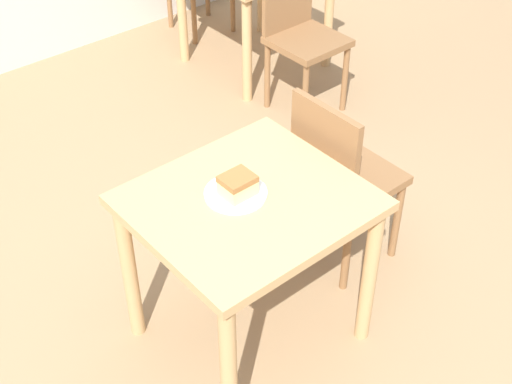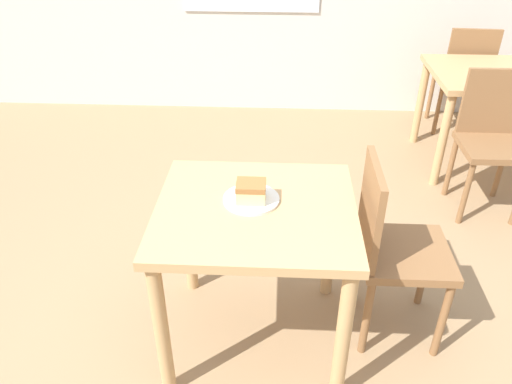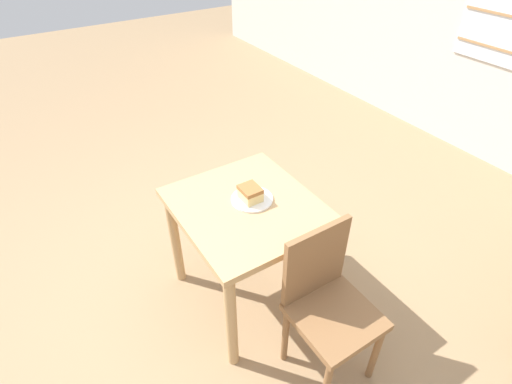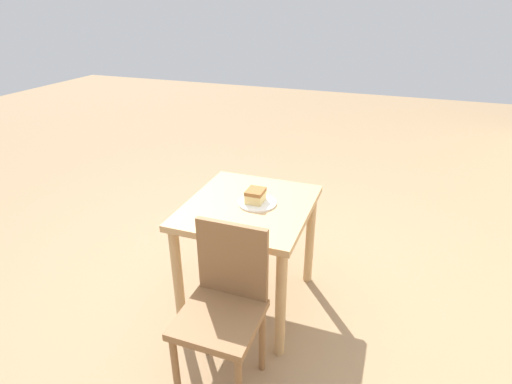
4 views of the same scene
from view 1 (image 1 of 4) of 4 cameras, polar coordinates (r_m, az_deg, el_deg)
The scene contains 6 objects.
ground_plane at distance 2.99m, azimuth 2.15°, elevation -14.00°, with size 14.00×14.00×0.00m, color #997A56.
dining_table_near at distance 2.66m, azimuth -0.60°, elevation -2.70°, with size 0.81×0.73×0.74m.
chair_near_window at distance 3.11m, azimuth 6.78°, elevation 1.32°, with size 0.39×0.39×0.89m.
chair_far_corner at distance 4.27m, azimuth 3.58°, elevation 12.72°, with size 0.39×0.39×0.89m.
plate at distance 2.59m, azimuth -1.55°, elevation -0.08°, with size 0.23×0.23×0.01m.
cake_slice at distance 2.56m, azimuth -1.46°, elevation 0.57°, with size 0.12×0.10×0.08m.
Camera 1 is at (-1.24, -1.30, 2.39)m, focal length 50.00 mm.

